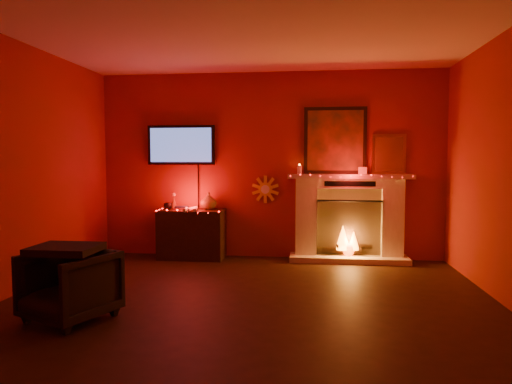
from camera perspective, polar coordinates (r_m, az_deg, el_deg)
room at (r=4.19m, az=-1.46°, el=2.95°), size 5.00×5.00×5.00m
fireplace at (r=6.59m, az=11.45°, el=-2.19°), size 1.72×0.40×2.18m
tv at (r=6.87m, az=-9.32°, el=5.79°), size 1.00×0.07×1.24m
sunburst_clock at (r=6.67m, az=1.17°, el=0.33°), size 0.40×0.03×0.40m
console_table at (r=6.71m, az=-7.96°, el=-4.96°), size 0.93×0.57×0.96m
armchair at (r=4.46m, az=-22.27°, el=-10.79°), size 0.88×0.89×0.62m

